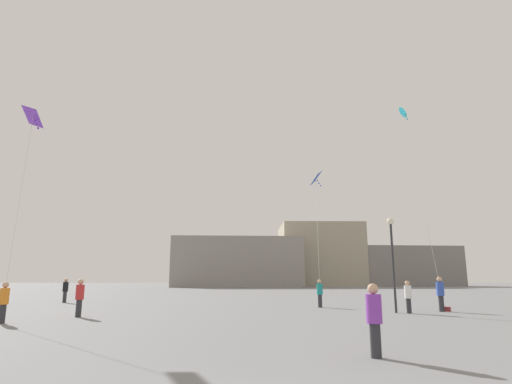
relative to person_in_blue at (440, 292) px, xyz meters
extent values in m
cylinder|color=#2D2D33|center=(0.00, 0.00, -0.58)|extent=(0.27, 0.27, 0.82)
cylinder|color=#3351B7|center=(0.00, 0.00, 0.19)|extent=(0.39, 0.39, 0.71)
sphere|color=tan|center=(0.00, 0.00, 0.68)|extent=(0.27, 0.27, 0.27)
cylinder|color=#2D2D33|center=(-2.15, -0.97, -0.62)|extent=(0.24, 0.24, 0.73)
cylinder|color=white|center=(-2.15, -0.97, 0.06)|extent=(0.35, 0.35, 0.64)
sphere|color=tan|center=(-2.15, -0.97, 0.50)|extent=(0.24, 0.24, 0.24)
cylinder|color=#2D2D33|center=(-20.01, -5.04, -0.63)|extent=(0.24, 0.24, 0.73)
cylinder|color=orange|center=(-20.01, -5.04, 0.05)|extent=(0.35, 0.35, 0.63)
sphere|color=tan|center=(-20.01, -5.04, 0.49)|extent=(0.24, 0.24, 0.24)
cylinder|color=#2D2D33|center=(-23.18, 9.12, -0.60)|extent=(0.25, 0.25, 0.78)
cylinder|color=black|center=(-23.18, 9.12, 0.13)|extent=(0.37, 0.37, 0.68)
sphere|color=tan|center=(-23.18, 9.12, 0.59)|extent=(0.25, 0.25, 0.25)
cylinder|color=#2D2D33|center=(-18.02, -2.41, -0.60)|extent=(0.25, 0.25, 0.77)
cylinder|color=red|center=(-18.02, -2.41, 0.12)|extent=(0.37, 0.37, 0.67)
sphere|color=tan|center=(-18.02, -2.41, 0.58)|extent=(0.25, 0.25, 0.25)
cylinder|color=#2D2D33|center=(-5.80, 3.46, -0.61)|extent=(0.24, 0.24, 0.75)
cylinder|color=teal|center=(-5.80, 3.46, 0.09)|extent=(0.36, 0.36, 0.65)
sphere|color=tan|center=(-5.80, 3.46, 0.54)|extent=(0.24, 0.24, 0.24)
cylinder|color=#2D2D33|center=(-7.71, -12.78, -0.62)|extent=(0.24, 0.24, 0.74)
cylinder|color=purple|center=(-7.71, -12.78, 0.07)|extent=(0.35, 0.35, 0.64)
sphere|color=tan|center=(-7.71, -12.78, 0.52)|extent=(0.24, 0.24, 0.24)
cone|color=#1EB2C6|center=(-0.30, 2.31, 11.14)|extent=(0.59, 0.83, 0.71)
sphere|color=#1EB2C6|center=(-0.29, 2.17, 10.93)|extent=(0.10, 0.10, 0.10)
sphere|color=#1EB2C6|center=(-0.28, 2.03, 10.72)|extent=(0.10, 0.10, 0.10)
sphere|color=#1EB2C6|center=(-0.27, 1.89, 10.51)|extent=(0.10, 0.10, 0.10)
cylinder|color=silver|center=(-0.15, 1.15, 5.72)|extent=(0.32, 2.32, 10.83)
pyramid|color=blue|center=(-5.10, 7.53, 8.00)|extent=(0.92, 1.81, 0.91)
sphere|color=blue|center=(-4.98, 7.43, 7.77)|extent=(0.10, 0.10, 0.10)
sphere|color=blue|center=(-4.89, 7.32, 7.56)|extent=(0.10, 0.10, 0.10)
sphere|color=blue|center=(-4.80, 7.21, 7.35)|extent=(0.10, 0.10, 0.10)
cylinder|color=silver|center=(-5.44, 5.50, 4.15)|extent=(0.75, 4.09, 7.68)
pyramid|color=purple|center=(-20.85, -2.67, 8.49)|extent=(1.55, 1.78, 0.74)
sphere|color=purple|center=(-20.74, -2.73, 8.26)|extent=(0.10, 0.10, 0.10)
sphere|color=purple|center=(-20.61, -2.79, 8.05)|extent=(0.10, 0.10, 0.10)
sphere|color=purple|center=(-20.49, -2.84, 7.84)|extent=(0.10, 0.10, 0.10)
cylinder|color=silver|center=(-20.44, -3.86, 4.39)|extent=(0.88, 2.38, 8.16)
cube|color=gray|center=(-10.80, 64.19, 3.76)|extent=(25.21, 15.69, 9.50)
cube|color=#A39984|center=(7.20, 70.18, 5.53)|extent=(17.13, 17.20, 13.04)
cube|color=gray|center=(25.20, 67.65, 3.14)|extent=(21.84, 11.47, 8.25)
cylinder|color=#2D2D30|center=(-2.71, -0.69, 1.29)|extent=(0.12, 0.12, 4.55)
sphere|color=#EAE5C6|center=(-2.71, -0.69, 3.72)|extent=(0.36, 0.36, 0.36)
cube|color=maroon|center=(0.35, 0.10, -0.87)|extent=(0.32, 0.33, 0.24)
camera|label=1|loc=(-10.83, -22.59, 0.77)|focal=29.60mm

